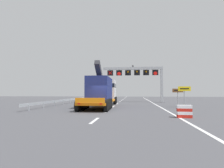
{
  "coord_description": "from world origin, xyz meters",
  "views": [
    {
      "loc": [
        2.92,
        -18.09,
        1.85
      ],
      "look_at": [
        -0.12,
        9.39,
        3.0
      ],
      "focal_mm": 30.44,
      "sensor_mm": 36.0,
      "label": 1
    }
  ],
  "objects_px": {
    "heavy_haul_truck_orange": "(103,91)",
    "tourist_info_sign_brown": "(178,93)",
    "exit_sign_yellow": "(184,92)",
    "crash_barrier_striped": "(184,111)",
    "overhead_lane_gantry": "(139,74)"
  },
  "relations": [
    {
      "from": "heavy_haul_truck_orange",
      "to": "tourist_info_sign_brown",
      "type": "height_order",
      "value": "heavy_haul_truck_orange"
    },
    {
      "from": "exit_sign_yellow",
      "to": "crash_barrier_striped",
      "type": "bearing_deg",
      "value": -104.81
    },
    {
      "from": "overhead_lane_gantry",
      "to": "heavy_haul_truck_orange",
      "type": "bearing_deg",
      "value": -118.34
    },
    {
      "from": "tourist_info_sign_brown",
      "to": "crash_barrier_striped",
      "type": "xyz_separation_m",
      "value": [
        -1.98,
        -10.61,
        -1.24
      ]
    },
    {
      "from": "tourist_info_sign_brown",
      "to": "crash_barrier_striped",
      "type": "height_order",
      "value": "tourist_info_sign_brown"
    },
    {
      "from": "heavy_haul_truck_orange",
      "to": "exit_sign_yellow",
      "type": "relative_size",
      "value": 5.73
    },
    {
      "from": "crash_barrier_striped",
      "to": "exit_sign_yellow",
      "type": "bearing_deg",
      "value": 75.19
    },
    {
      "from": "exit_sign_yellow",
      "to": "crash_barrier_striped",
      "type": "xyz_separation_m",
      "value": [
        -2.1,
        -7.94,
        -1.4
      ]
    },
    {
      "from": "overhead_lane_gantry",
      "to": "tourist_info_sign_brown",
      "type": "height_order",
      "value": "overhead_lane_gantry"
    },
    {
      "from": "exit_sign_yellow",
      "to": "crash_barrier_striped",
      "type": "relative_size",
      "value": 2.39
    },
    {
      "from": "overhead_lane_gantry",
      "to": "tourist_info_sign_brown",
      "type": "relative_size",
      "value": 4.8
    },
    {
      "from": "crash_barrier_striped",
      "to": "heavy_haul_truck_orange",
      "type": "bearing_deg",
      "value": 125.72
    },
    {
      "from": "overhead_lane_gantry",
      "to": "exit_sign_yellow",
      "type": "relative_size",
      "value": 4.41
    },
    {
      "from": "exit_sign_yellow",
      "to": "crash_barrier_striped",
      "type": "distance_m",
      "value": 8.34
    },
    {
      "from": "overhead_lane_gantry",
      "to": "heavy_haul_truck_orange",
      "type": "xyz_separation_m",
      "value": [
        -5.04,
        -9.35,
        -3.11
      ]
    }
  ]
}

